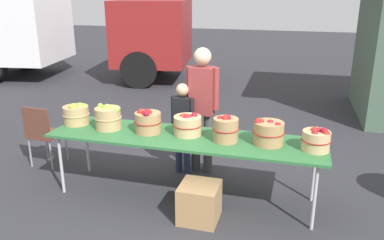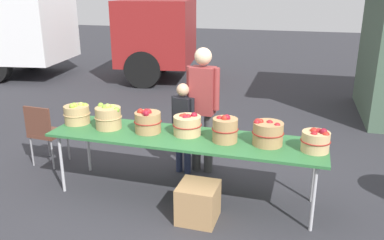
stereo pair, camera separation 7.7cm
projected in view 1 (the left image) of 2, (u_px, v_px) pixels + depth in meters
name	position (u px, v px, depth m)	size (l,w,h in m)	color
ground_plane	(185.00, 196.00, 4.67)	(40.00, 40.00, 0.00)	#2D2D33
market_table	(185.00, 139.00, 4.45)	(3.10, 0.76, 0.75)	#2D6B38
apple_basket_green_0	(76.00, 115.00, 4.82)	(0.32, 0.32, 0.27)	tan
apple_basket_green_1	(108.00, 118.00, 4.65)	(0.32, 0.32, 0.30)	tan
apple_basket_red_0	(148.00, 122.00, 4.53)	(0.32, 0.32, 0.29)	#A87F51
apple_basket_red_1	(188.00, 125.00, 4.46)	(0.33, 0.33, 0.25)	tan
apple_basket_red_2	(226.00, 129.00, 4.26)	(0.29, 0.29, 0.31)	#A87F51
apple_basket_red_3	(268.00, 132.00, 4.19)	(0.34, 0.34, 0.28)	#A87F51
apple_basket_red_4	(316.00, 140.00, 4.03)	(0.30, 0.30, 0.26)	tan
vendor_adult	(202.00, 101.00, 5.04)	(0.43, 0.23, 1.64)	#3F3F3F
child_customer	(183.00, 121.00, 5.07)	(0.32, 0.19, 1.21)	#262D4C
box_truck	(20.00, 21.00, 10.59)	(7.94, 3.35, 2.75)	white
folding_chair	(43.00, 131.00, 5.32)	(0.42, 0.42, 0.86)	brown
produce_crate	(199.00, 202.00, 4.14)	(0.40, 0.40, 0.40)	#A87F51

